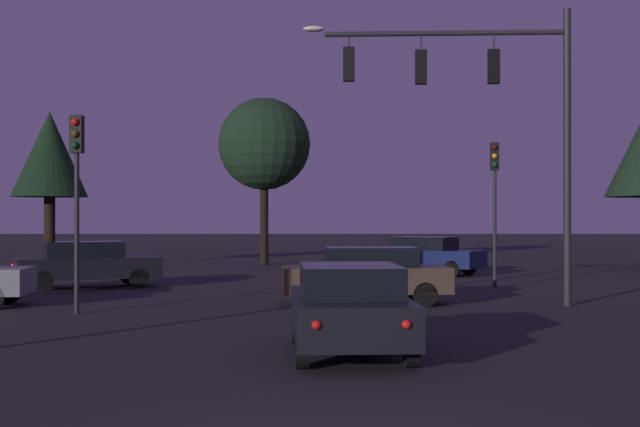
{
  "coord_description": "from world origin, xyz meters",
  "views": [
    {
      "loc": [
        -0.16,
        -8.42,
        2.34
      ],
      "look_at": [
        -0.28,
        16.51,
        2.42
      ],
      "focal_mm": 48.55,
      "sensor_mm": 36.0,
      "label": 1
    }
  ],
  "objects_px": {
    "car_crossing_left": "(371,274)",
    "tree_behind_sign": "(54,156)",
    "traffic_signal_mast_arm": "(489,99)",
    "traffic_light_corner_right": "(81,174)",
    "car_far_lane": "(431,255)",
    "tree_left_far": "(268,144)",
    "traffic_light_corner_left": "(499,186)",
    "car_nearside_lane": "(353,307)",
    "car_parked_lot": "(91,263)"
  },
  "relations": [
    {
      "from": "tree_left_far",
      "to": "car_parked_lot",
      "type": "bearing_deg",
      "value": -110.21
    },
    {
      "from": "traffic_signal_mast_arm",
      "to": "car_crossing_left",
      "type": "xyz_separation_m",
      "value": [
        -3.09,
        0.3,
        -4.64
      ]
    },
    {
      "from": "traffic_light_corner_left",
      "to": "car_nearside_lane",
      "type": "relative_size",
      "value": 1.09
    },
    {
      "from": "traffic_light_corner_right",
      "to": "car_crossing_left",
      "type": "height_order",
      "value": "traffic_light_corner_right"
    },
    {
      "from": "car_nearside_lane",
      "to": "car_crossing_left",
      "type": "height_order",
      "value": "same"
    },
    {
      "from": "traffic_light_corner_right",
      "to": "tree_behind_sign",
      "type": "relative_size",
      "value": 0.67
    },
    {
      "from": "traffic_light_corner_left",
      "to": "tree_behind_sign",
      "type": "height_order",
      "value": "tree_behind_sign"
    },
    {
      "from": "car_crossing_left",
      "to": "tree_behind_sign",
      "type": "relative_size",
      "value": 0.64
    },
    {
      "from": "traffic_light_corner_right",
      "to": "tree_left_far",
      "type": "xyz_separation_m",
      "value": [
        3.15,
        21.03,
        2.47
      ]
    },
    {
      "from": "traffic_light_corner_right",
      "to": "car_nearside_lane",
      "type": "distance_m",
      "value": 9.15
    },
    {
      "from": "traffic_light_corner_left",
      "to": "tree_left_far",
      "type": "height_order",
      "value": "tree_left_far"
    },
    {
      "from": "car_nearside_lane",
      "to": "car_crossing_left",
      "type": "relative_size",
      "value": 0.95
    },
    {
      "from": "car_crossing_left",
      "to": "tree_behind_sign",
      "type": "bearing_deg",
      "value": 129.56
    },
    {
      "from": "traffic_light_corner_left",
      "to": "tree_behind_sign",
      "type": "distance_m",
      "value": 21.37
    },
    {
      "from": "traffic_signal_mast_arm",
      "to": "car_parked_lot",
      "type": "distance_m",
      "value": 14.03
    },
    {
      "from": "traffic_light_corner_left",
      "to": "tree_left_far",
      "type": "xyz_separation_m",
      "value": [
        -8.42,
        13.46,
        2.47
      ]
    },
    {
      "from": "tree_behind_sign",
      "to": "car_parked_lot",
      "type": "bearing_deg",
      "value": -67.05
    },
    {
      "from": "traffic_light_corner_right",
      "to": "car_far_lane",
      "type": "xyz_separation_m",
      "value": [
        10.14,
        14.05,
        -2.56
      ]
    },
    {
      "from": "traffic_light_corner_left",
      "to": "car_far_lane",
      "type": "xyz_separation_m",
      "value": [
        -1.43,
        6.49,
        -2.56
      ]
    },
    {
      "from": "car_nearside_lane",
      "to": "tree_left_far",
      "type": "height_order",
      "value": "tree_left_far"
    },
    {
      "from": "tree_behind_sign",
      "to": "traffic_light_corner_left",
      "type": "bearing_deg",
      "value": -31.79
    },
    {
      "from": "traffic_light_corner_right",
      "to": "car_crossing_left",
      "type": "distance_m",
      "value": 7.88
    },
    {
      "from": "traffic_light_corner_right",
      "to": "tree_behind_sign",
      "type": "bearing_deg",
      "value": 109.18
    },
    {
      "from": "car_nearside_lane",
      "to": "car_parked_lot",
      "type": "distance_m",
      "value": 15.91
    },
    {
      "from": "traffic_signal_mast_arm",
      "to": "tree_behind_sign",
      "type": "bearing_deg",
      "value": 134.85
    },
    {
      "from": "car_nearside_lane",
      "to": "car_far_lane",
      "type": "relative_size",
      "value": 0.93
    },
    {
      "from": "car_parked_lot",
      "to": "tree_behind_sign",
      "type": "distance_m",
      "value": 12.9
    },
    {
      "from": "traffic_signal_mast_arm",
      "to": "tree_left_far",
      "type": "distance_m",
      "value": 20.32
    },
    {
      "from": "traffic_light_corner_left",
      "to": "car_far_lane",
      "type": "relative_size",
      "value": 1.02
    },
    {
      "from": "tree_left_far",
      "to": "traffic_signal_mast_arm",
      "type": "bearing_deg",
      "value": -69.72
    },
    {
      "from": "traffic_light_corner_left",
      "to": "car_crossing_left",
      "type": "relative_size",
      "value": 1.04
    },
    {
      "from": "car_crossing_left",
      "to": "tree_behind_sign",
      "type": "height_order",
      "value": "tree_behind_sign"
    },
    {
      "from": "car_far_lane",
      "to": "tree_left_far",
      "type": "height_order",
      "value": "tree_left_far"
    },
    {
      "from": "car_far_lane",
      "to": "tree_left_far",
      "type": "relative_size",
      "value": 0.58
    },
    {
      "from": "traffic_signal_mast_arm",
      "to": "traffic_light_corner_right",
      "type": "relative_size",
      "value": 1.63
    },
    {
      "from": "traffic_light_corner_right",
      "to": "car_crossing_left",
      "type": "relative_size",
      "value": 1.04
    },
    {
      "from": "traffic_light_corner_left",
      "to": "car_crossing_left",
      "type": "bearing_deg",
      "value": -130.2
    },
    {
      "from": "car_parked_lot",
      "to": "tree_left_far",
      "type": "relative_size",
      "value": 0.6
    },
    {
      "from": "car_parked_lot",
      "to": "traffic_light_corner_left",
      "type": "bearing_deg",
      "value": -0.14
    },
    {
      "from": "traffic_light_corner_right",
      "to": "tree_left_far",
      "type": "distance_m",
      "value": 21.41
    },
    {
      "from": "traffic_signal_mast_arm",
      "to": "traffic_light_corner_left",
      "type": "height_order",
      "value": "traffic_signal_mast_arm"
    },
    {
      "from": "traffic_signal_mast_arm",
      "to": "car_far_lane",
      "type": "bearing_deg",
      "value": 90.23
    },
    {
      "from": "traffic_signal_mast_arm",
      "to": "traffic_light_corner_left",
      "type": "xyz_separation_m",
      "value": [
        1.38,
        5.59,
        -2.09
      ]
    },
    {
      "from": "tree_left_far",
      "to": "car_far_lane",
      "type": "bearing_deg",
      "value": -44.94
    },
    {
      "from": "traffic_signal_mast_arm",
      "to": "car_nearside_lane",
      "type": "relative_size",
      "value": 1.79
    },
    {
      "from": "traffic_signal_mast_arm",
      "to": "tree_behind_sign",
      "type": "height_order",
      "value": "traffic_signal_mast_arm"
    },
    {
      "from": "traffic_light_corner_left",
      "to": "car_nearside_lane",
      "type": "xyz_separation_m",
      "value": [
        -5.23,
        -13.64,
        -2.56
      ]
    },
    {
      "from": "traffic_light_corner_right",
      "to": "car_parked_lot",
      "type": "relative_size",
      "value": 0.97
    },
    {
      "from": "traffic_signal_mast_arm",
      "to": "tree_left_far",
      "type": "bearing_deg",
      "value": 110.28
    },
    {
      "from": "traffic_light_corner_left",
      "to": "car_far_lane",
      "type": "bearing_deg",
      "value": 102.44
    }
  ]
}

